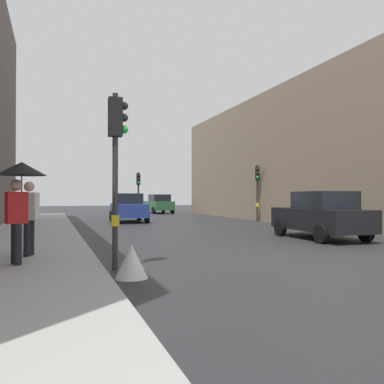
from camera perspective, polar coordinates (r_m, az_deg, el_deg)
name	(u,v)px	position (r m, az deg, el deg)	size (l,w,h in m)	color
ground_plane	(330,258)	(10.85, 19.30, -8.95)	(120.00, 120.00, 0.00)	#28282B
sidewalk_kerb	(30,241)	(14.45, -22.41, -6.53)	(3.37, 40.00, 0.16)	#A8A5A0
building_facade_right	(346,159)	(28.27, 21.39, 4.45)	(12.00, 27.73, 8.13)	gray
traffic_light_far_median	(138,186)	(29.18, -7.75, 0.83)	(0.25, 0.43, 3.36)	#2D2D2D
traffic_light_mid_street	(257,182)	(25.09, 9.43, 1.38)	(0.33, 0.45, 3.56)	#2D2D2D
traffic_light_near_left	(116,148)	(8.77, -10.89, 6.30)	(0.44, 0.25, 3.82)	#2D2D2D
car_green_estate	(159,204)	(37.24, -4.82, -1.72)	(2.17, 4.28, 1.76)	#2D6038
car_blue_van	(128,208)	(24.82, -9.20, -2.25)	(2.14, 4.26, 1.76)	navy
car_dark_suv	(321,215)	(15.43, 18.17, -3.20)	(2.17, 4.28, 1.76)	black
pedestrian_with_umbrella	(20,184)	(9.01, -23.61, 1.10)	(1.00, 1.00, 2.14)	black
pedestrian_with_black_backpack	(27,214)	(10.18, -22.73, -2.91)	(0.66, 0.47, 1.77)	black
warning_sign_triangle	(131,261)	(7.77, -8.75, -9.89)	(0.64, 0.64, 0.65)	silver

